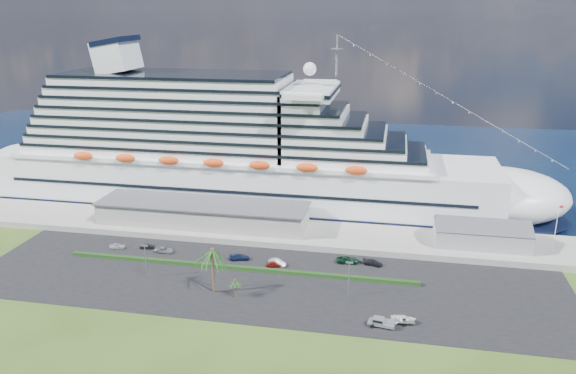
% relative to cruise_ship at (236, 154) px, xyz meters
% --- Properties ---
extents(ground, '(420.00, 420.00, 0.00)m').
position_rel_cruise_ship_xyz_m(ground, '(21.53, -64.00, -16.69)').
color(ground, '#324818').
rests_on(ground, ground).
extents(asphalt_lot, '(140.00, 38.00, 0.12)m').
position_rel_cruise_ship_xyz_m(asphalt_lot, '(21.53, -53.00, -16.63)').
color(asphalt_lot, black).
rests_on(asphalt_lot, ground).
extents(wharf, '(240.00, 20.00, 1.80)m').
position_rel_cruise_ship_xyz_m(wharf, '(21.53, -24.00, -15.79)').
color(wharf, gray).
rests_on(wharf, ground).
extents(water, '(420.00, 160.00, 0.02)m').
position_rel_cruise_ship_xyz_m(water, '(21.53, 66.00, -16.68)').
color(water, black).
rests_on(water, ground).
extents(cruise_ship, '(191.00, 38.00, 54.00)m').
position_rel_cruise_ship_xyz_m(cruise_ship, '(0.00, 0.00, 0.00)').
color(cruise_ship, silver).
rests_on(cruise_ship, ground).
extents(terminal_building, '(61.00, 15.00, 6.30)m').
position_rel_cruise_ship_xyz_m(terminal_building, '(-3.47, -24.00, -11.68)').
color(terminal_building, gray).
rests_on(terminal_building, wharf).
extents(port_shed, '(24.00, 12.31, 7.37)m').
position_rel_cruise_ship_xyz_m(port_shed, '(73.53, -24.00, -12.30)').
color(port_shed, gray).
rests_on(port_shed, wharf).
extents(flagpole, '(1.08, 0.16, 12.00)m').
position_rel_cruise_ship_xyz_m(flagpole, '(91.57, -24.00, -8.43)').
color(flagpole, silver).
rests_on(flagpole, wharf).
extents(hedge, '(88.00, 1.10, 0.90)m').
position_rel_cruise_ship_xyz_m(hedge, '(13.53, -48.00, -16.12)').
color(hedge, black).
rests_on(hedge, asphalt_lot).
extents(lamp_post_left, '(1.60, 0.35, 8.27)m').
position_rel_cruise_ship_xyz_m(lamp_post_left, '(-6.47, -56.00, -11.35)').
color(lamp_post_left, gray).
rests_on(lamp_post_left, asphalt_lot).
extents(lamp_post_right, '(1.60, 0.35, 8.27)m').
position_rel_cruise_ship_xyz_m(lamp_post_right, '(41.53, -56.00, -11.35)').
color(lamp_post_right, gray).
rests_on(lamp_post_right, asphalt_lot).
extents(palm_tall, '(8.82, 8.82, 11.13)m').
position_rel_cruise_ship_xyz_m(palm_tall, '(11.53, -60.00, -7.49)').
color(palm_tall, '#47301E').
rests_on(palm_tall, ground).
extents(palm_short, '(3.53, 3.53, 4.56)m').
position_rel_cruise_ship_xyz_m(palm_short, '(17.03, -61.50, -13.03)').
color(palm_short, '#47301E').
rests_on(palm_short, ground).
extents(parked_car_0, '(4.34, 2.35, 1.40)m').
position_rel_cruise_ship_xyz_m(parked_car_0, '(-21.34, -41.90, -15.87)').
color(parked_car_0, silver).
rests_on(parked_car_0, asphalt_lot).
extents(parked_car_1, '(4.00, 2.12, 1.25)m').
position_rel_cruise_ship_xyz_m(parked_car_1, '(-13.41, -40.53, -15.95)').
color(parked_car_1, black).
rests_on(parked_car_1, asphalt_lot).
extents(parked_car_2, '(4.82, 2.24, 1.34)m').
position_rel_cruise_ship_xyz_m(parked_car_2, '(-8.07, -41.92, -15.91)').
color(parked_car_2, gray).
rests_on(parked_car_2, asphalt_lot).
extents(parked_car_3, '(5.52, 3.43, 1.49)m').
position_rel_cruise_ship_xyz_m(parked_car_3, '(12.60, -42.52, -15.83)').
color(parked_car_3, '#142147').
rests_on(parked_car_3, asphalt_lot).
extents(parked_car_4, '(4.12, 2.52, 1.31)m').
position_rel_cruise_ship_xyz_m(parked_car_4, '(22.10, -44.80, -15.92)').
color(parked_car_4, maroon).
rests_on(parked_car_4, asphalt_lot).
extents(parked_car_5, '(4.80, 3.30, 1.50)m').
position_rel_cruise_ship_xyz_m(parked_car_5, '(22.71, -43.66, -15.82)').
color(parked_car_5, silver).
rests_on(parked_car_5, asphalt_lot).
extents(parked_car_6, '(5.74, 2.92, 1.55)m').
position_rel_cruise_ship_xyz_m(parked_car_6, '(39.82, -39.04, -15.80)').
color(parked_car_6, '#0C301C').
rests_on(parked_car_6, asphalt_lot).
extents(parked_car_7, '(5.24, 3.04, 1.43)m').
position_rel_cruise_ship_xyz_m(parked_car_7, '(46.08, -39.13, -15.86)').
color(parked_car_7, black).
rests_on(parked_car_7, asphalt_lot).
extents(pickup_truck, '(5.62, 2.76, 1.90)m').
position_rel_cruise_ship_xyz_m(pickup_truck, '(49.15, -67.47, -15.53)').
color(pickup_truck, black).
rests_on(pickup_truck, asphalt_lot).
extents(boat_trailer, '(5.94, 4.03, 1.68)m').
position_rel_cruise_ship_xyz_m(boat_trailer, '(53.52, -65.48, -15.46)').
color(boat_trailer, gray).
rests_on(boat_trailer, asphalt_lot).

